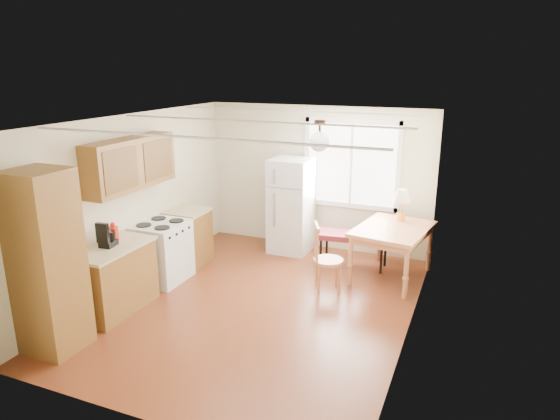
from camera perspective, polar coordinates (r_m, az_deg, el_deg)
The scene contains 11 objects.
room_shell at distance 6.48m, azimuth -2.65°, elevation -0.84°, with size 4.60×5.60×2.62m.
kitchen_run at distance 7.01m, azimuth -17.72°, elevation -3.83°, with size 0.65×3.40×2.20m.
window_unit at distance 8.49m, azimuth 8.17°, elevation 5.21°, with size 1.64×0.05×1.51m.
pendant_light at distance 6.38m, azimuth 4.54°, elevation 7.93°, with size 0.26×0.26×0.40m.
refrigerator at distance 8.61m, azimuth 1.29°, elevation 0.52°, with size 0.68×0.71×1.64m.
bench at distance 8.13m, azimuth 8.40°, elevation -3.10°, with size 1.22×0.57×0.54m.
dining_table at distance 7.69m, azimuth 12.76°, elevation -2.67°, with size 1.18×1.44×0.81m.
chair at distance 7.20m, azimuth 4.84°, elevation -4.93°, with size 0.48×0.48×0.98m.
table_lamp at distance 7.94m, azimuth 13.75°, elevation 1.35°, with size 0.29×0.29×0.49m.
coffee_maker at distance 6.78m, azimuth -19.17°, elevation -3.00°, with size 0.19×0.23×0.34m.
kettle at distance 6.98m, azimuth -18.50°, elevation -2.52°, with size 0.14×0.14×0.26m.
Camera 1 is at (2.64, -5.60, 3.16)m, focal length 32.00 mm.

